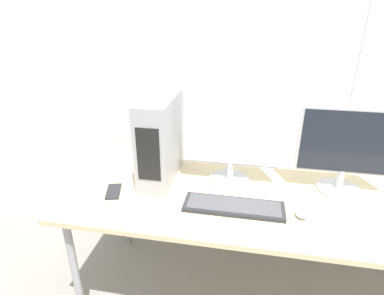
% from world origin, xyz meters
% --- Properties ---
extents(wall_back, '(8.00, 0.07, 2.70)m').
position_xyz_m(wall_back, '(0.00, 0.98, 1.35)').
color(wall_back, silver).
rests_on(wall_back, ground_plane).
extents(desk, '(2.58, 0.85, 0.77)m').
position_xyz_m(desk, '(0.00, 0.43, 0.73)').
color(desk, '#D1BA8E').
rests_on(desk, ground_plane).
extents(pc_tower, '(0.17, 0.44, 0.47)m').
position_xyz_m(pc_tower, '(-0.84, 0.52, 1.00)').
color(pc_tower, '#9E9EA3').
rests_on(pc_tower, desk).
extents(monitor_main, '(0.53, 0.22, 0.51)m').
position_xyz_m(monitor_main, '(-0.45, 0.52, 1.04)').
color(monitor_main, '#B7B7BC').
rests_on(monitor_main, desk).
extents(monitor_right_near, '(0.48, 0.22, 0.46)m').
position_xyz_m(monitor_right_near, '(0.13, 0.53, 1.01)').
color(monitor_right_near, '#B7B7BC').
rests_on(monitor_right_near, desk).
extents(keyboard, '(0.49, 0.15, 0.02)m').
position_xyz_m(keyboard, '(-0.41, 0.26, 0.78)').
color(keyboard, '#28282D').
rests_on(keyboard, desk).
extents(mouse, '(0.06, 0.08, 0.03)m').
position_xyz_m(mouse, '(-0.09, 0.26, 0.78)').
color(mouse, '#B2B2B7').
rests_on(mouse, desk).
extents(cell_phone, '(0.11, 0.16, 0.01)m').
position_xyz_m(cell_phone, '(-1.04, 0.29, 0.77)').
color(cell_phone, '#232328').
rests_on(cell_phone, desk).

